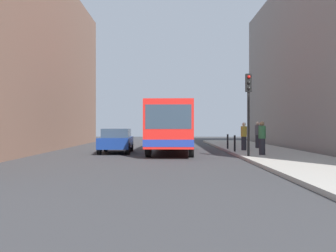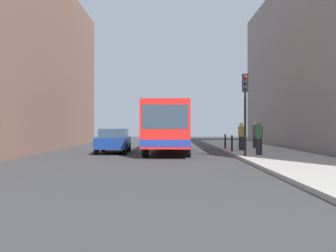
# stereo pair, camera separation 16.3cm
# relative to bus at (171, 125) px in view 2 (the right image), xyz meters

# --- Properties ---
(ground_plane) EXTENTS (80.00, 80.00, 0.00)m
(ground_plane) POSITION_rel_bus_xyz_m (0.19, -2.46, -1.73)
(ground_plane) COLOR #38383A
(sidewalk) EXTENTS (4.40, 40.00, 0.15)m
(sidewalk) POSITION_rel_bus_xyz_m (5.59, -2.46, -1.65)
(sidewalk) COLOR #ADA89E
(sidewalk) RESTS_ON ground
(building_left) EXTENTS (7.00, 32.00, 12.38)m
(building_left) POSITION_rel_bus_xyz_m (-11.31, 1.54, 4.47)
(building_left) COLOR #936B56
(building_left) RESTS_ON ground
(bus) EXTENTS (3.04, 11.13, 3.00)m
(bus) POSITION_rel_bus_xyz_m (0.00, 0.00, 0.00)
(bus) COLOR red
(bus) RESTS_ON ground
(car_beside_bus) EXTENTS (1.93, 4.44, 1.48)m
(car_beside_bus) POSITION_rel_bus_xyz_m (-3.43, -0.54, -0.94)
(car_beside_bus) COLOR navy
(car_beside_bus) RESTS_ON ground
(car_behind_bus) EXTENTS (1.92, 4.43, 1.48)m
(car_behind_bus) POSITION_rel_bus_xyz_m (-0.52, 9.22, -0.94)
(car_behind_bus) COLOR #A5A8AD
(car_behind_bus) RESTS_ON ground
(traffic_light) EXTENTS (0.28, 0.33, 4.10)m
(traffic_light) POSITION_rel_bus_xyz_m (3.74, -5.15, 1.28)
(traffic_light) COLOR black
(traffic_light) RESTS_ON sidewalk
(bollard_near) EXTENTS (0.11, 0.11, 0.95)m
(bollard_near) POSITION_rel_bus_xyz_m (3.64, -1.49, -1.10)
(bollard_near) COLOR black
(bollard_near) RESTS_ON sidewalk
(bollard_mid) EXTENTS (0.11, 0.11, 0.95)m
(bollard_mid) POSITION_rel_bus_xyz_m (3.64, 1.39, -1.10)
(bollard_mid) COLOR black
(bollard_mid) RESTS_ON sidewalk
(pedestrian_near_signal) EXTENTS (0.38, 0.38, 1.74)m
(pedestrian_near_signal) POSITION_rel_bus_xyz_m (4.60, -4.34, -0.71)
(pedestrian_near_signal) COLOR #26262D
(pedestrian_near_signal) RESTS_ON sidewalk
(pedestrian_mid_sidewalk) EXTENTS (0.38, 0.38, 1.71)m
(pedestrian_mid_sidewalk) POSITION_rel_bus_xyz_m (4.41, -0.18, -0.72)
(pedestrian_mid_sidewalk) COLOR #26262D
(pedestrian_mid_sidewalk) RESTS_ON sidewalk
(pedestrian_far_sidewalk) EXTENTS (0.38, 0.38, 1.79)m
(pedestrian_far_sidewalk) POSITION_rel_bus_xyz_m (5.80, 2.28, -0.68)
(pedestrian_far_sidewalk) COLOR #26262D
(pedestrian_far_sidewalk) RESTS_ON sidewalk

